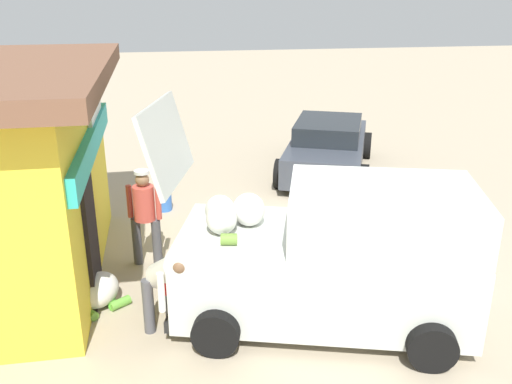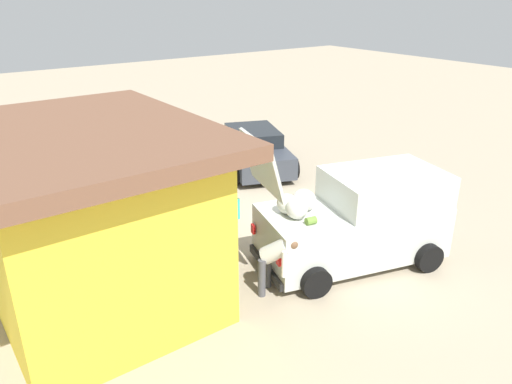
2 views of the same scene
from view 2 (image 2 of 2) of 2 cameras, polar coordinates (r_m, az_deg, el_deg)
name	(u,v)px [view 2 (image 2 of 2)]	position (r m, az deg, el deg)	size (l,w,h in m)	color
ground_plane	(291,221)	(12.45, 4.13, -3.42)	(60.00, 60.00, 0.00)	tan
storefront_bar	(89,215)	(9.26, -18.92, -2.56)	(5.38, 4.28, 3.31)	yellow
delivery_van	(358,219)	(10.55, 11.81, -3.07)	(2.90, 4.44, 2.98)	silver
parked_sedan	(253,149)	(16.06, -0.35, 5.10)	(4.44, 3.17, 1.29)	#383D47
vendor_standing	(206,217)	(10.52, -5.89, -2.96)	(0.43, 0.55, 1.64)	#4C4C51
customer_bending	(275,258)	(9.27, 2.23, -7.69)	(0.73, 0.71, 1.26)	#4C4C51
unloaded_banana_pile	(207,280)	(9.72, -5.73, -10.18)	(0.91, 0.84, 0.47)	silver
paint_bucket	(170,209)	(12.83, -10.00, -2.03)	(0.33, 0.33, 0.36)	blue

